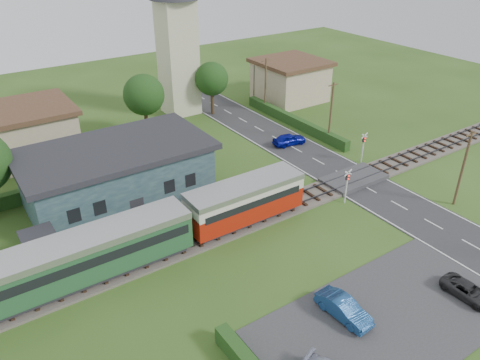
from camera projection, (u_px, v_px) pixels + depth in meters
ground at (286, 223)px, 38.78m from camera, size 120.00×120.00×0.00m
railway_track at (271, 211)px, 40.18m from camera, size 76.00×3.20×0.49m
road at (369, 189)px, 43.67m from camera, size 6.00×70.00×0.05m
car_park at (387, 319)px, 29.32m from camera, size 17.00×9.00×0.08m
crossing_deck at (354, 179)px, 45.02m from camera, size 6.20×3.40×0.45m
platform at (148, 230)px, 37.56m from camera, size 30.00×3.00×0.45m
equipment_hut at (41, 248)px, 32.91m from camera, size 2.30×2.30×2.55m
station_building at (117, 174)px, 40.57m from camera, size 16.00×9.00×5.30m
train at (27, 277)px, 29.63m from camera, size 43.20×2.90×3.40m
church_tower at (176, 32)px, 56.62m from camera, size 6.00×6.00×17.60m
house_west at (21, 133)px, 48.24m from camera, size 10.80×8.80×5.50m
house_east at (290, 80)px, 64.64m from camera, size 8.80×8.80×5.50m
hedge_roadside at (294, 121)px, 57.06m from camera, size 0.80×18.00×1.20m
hedge_station at (103, 175)px, 44.83m from camera, size 22.00×0.80×1.30m
tree_b at (144, 95)px, 52.08m from camera, size 4.60×4.60×7.34m
tree_c at (212, 79)px, 58.60m from camera, size 4.20×4.20×6.78m
utility_pole_b at (463, 168)px, 39.62m from camera, size 1.40×0.22×7.00m
utility_pole_c at (331, 112)px, 51.24m from camera, size 1.40×0.22×7.00m
utility_pole_d at (265, 85)px, 59.95m from camera, size 1.40×0.22×7.00m
crossing_signal_near at (347, 182)px, 40.59m from camera, size 0.84×0.28×3.28m
crossing_signal_far at (364, 143)px, 47.59m from camera, size 0.84×0.28×3.28m
streetlamp_east at (254, 77)px, 64.75m from camera, size 0.30×0.30×5.15m
car_on_road at (289, 139)px, 52.06m from camera, size 3.94×2.06×1.28m
car_park_blue at (344, 308)px, 29.20m from camera, size 1.63×3.97×1.28m
car_park_dark at (468, 291)px, 30.81m from camera, size 1.76×3.61×0.99m
pedestrian_near at (212, 196)px, 40.17m from camera, size 0.63×0.46×1.58m
pedestrian_far at (84, 242)px, 34.27m from camera, size 0.74×0.90×1.70m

